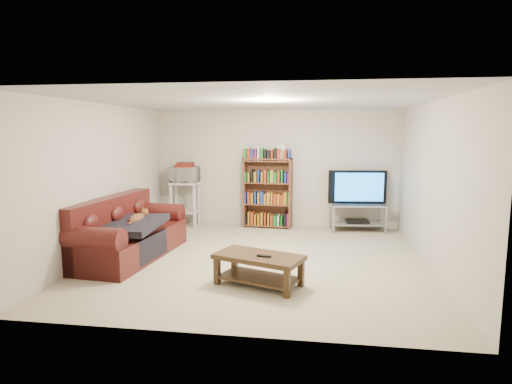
% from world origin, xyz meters
% --- Properties ---
extents(floor, '(5.00, 5.00, 0.00)m').
position_xyz_m(floor, '(0.00, 0.00, 0.00)').
color(floor, '#C3B791').
rests_on(floor, ground).
extents(ceiling, '(5.00, 5.00, 0.00)m').
position_xyz_m(ceiling, '(0.00, 0.00, 2.40)').
color(ceiling, white).
rests_on(ceiling, ground).
extents(wall_back, '(5.00, 0.00, 5.00)m').
position_xyz_m(wall_back, '(0.00, 2.50, 1.20)').
color(wall_back, beige).
rests_on(wall_back, ground).
extents(wall_front, '(5.00, 0.00, 5.00)m').
position_xyz_m(wall_front, '(0.00, -2.50, 1.20)').
color(wall_front, beige).
rests_on(wall_front, ground).
extents(wall_left, '(0.00, 5.00, 5.00)m').
position_xyz_m(wall_left, '(-2.50, 0.00, 1.20)').
color(wall_left, beige).
rests_on(wall_left, ground).
extents(wall_right, '(0.00, 5.00, 5.00)m').
position_xyz_m(wall_right, '(2.50, 0.00, 1.20)').
color(wall_right, beige).
rests_on(wall_right, ground).
extents(sofa, '(1.15, 2.29, 0.94)m').
position_xyz_m(sofa, '(-2.10, -0.14, 0.33)').
color(sofa, '#481512').
rests_on(sofa, floor).
extents(blanket, '(0.86, 1.12, 0.19)m').
position_xyz_m(blanket, '(-1.93, -0.31, 0.55)').
color(blanket, black).
rests_on(blanket, sofa).
extents(cat, '(0.29, 0.62, 0.18)m').
position_xyz_m(cat, '(-1.91, -0.11, 0.61)').
color(cat, brown).
rests_on(cat, sofa).
extents(coffee_table, '(1.23, 0.90, 0.40)m').
position_xyz_m(coffee_table, '(0.16, -1.09, 0.28)').
color(coffee_table, '#3A2614').
rests_on(coffee_table, floor).
extents(remote, '(0.19, 0.08, 0.02)m').
position_xyz_m(remote, '(0.23, -1.17, 0.41)').
color(remote, black).
rests_on(remote, coffee_table).
extents(tv_stand, '(1.12, 0.59, 0.54)m').
position_xyz_m(tv_stand, '(1.67, 2.24, 0.36)').
color(tv_stand, '#999EA3').
rests_on(tv_stand, floor).
extents(television, '(1.16, 0.27, 0.66)m').
position_xyz_m(television, '(1.67, 2.24, 0.87)').
color(television, black).
rests_on(television, tv_stand).
extents(dvd_player, '(0.46, 0.34, 0.06)m').
position_xyz_m(dvd_player, '(1.67, 2.24, 0.19)').
color(dvd_player, black).
rests_on(dvd_player, tv_stand).
extents(bookshelf, '(1.01, 0.37, 1.43)m').
position_xyz_m(bookshelf, '(-0.14, 2.30, 0.74)').
color(bookshelf, brown).
rests_on(bookshelf, floor).
extents(shelf_clutter, '(0.73, 0.24, 0.28)m').
position_xyz_m(shelf_clutter, '(-0.04, 2.31, 1.53)').
color(shelf_clutter, silver).
rests_on(shelf_clutter, bookshelf).
extents(microwave_stand, '(0.58, 0.43, 0.92)m').
position_xyz_m(microwave_stand, '(-1.86, 2.18, 0.59)').
color(microwave_stand, silver).
rests_on(microwave_stand, floor).
extents(microwave, '(0.57, 0.39, 0.32)m').
position_xyz_m(microwave, '(-1.86, 2.18, 1.08)').
color(microwave, silver).
rests_on(microwave, microwave_stand).
extents(game_boxes, '(0.34, 0.30, 0.05)m').
position_xyz_m(game_boxes, '(-1.86, 2.18, 1.26)').
color(game_boxes, maroon).
rests_on(game_boxes, microwave).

